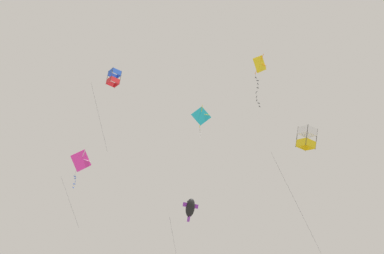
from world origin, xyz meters
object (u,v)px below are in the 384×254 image
Objects in this scene: kite_diamond_low_drifter at (81,161)px; kite_diamond_near_left at (260,65)px; kite_diamond_far_centre at (201,116)px; kite_fish_highest at (190,208)px; kite_box_mid_left at (114,78)px; kite_box_near_right at (307,138)px.

kite_diamond_near_left is (11.23, 8.36, 6.54)m from kite_diamond_low_drifter.
kite_fish_highest is (-2.54, 0.94, -6.93)m from kite_diamond_far_centre.
kite_box_mid_left is at bearing -160.71° from kite_fish_highest.
kite_diamond_far_centre reaches higher than kite_diamond_low_drifter.
kite_diamond_far_centre is at bearing -55.00° from kite_diamond_low_drifter.
kite_box_mid_left reaches higher than kite_box_near_right.
kite_diamond_near_left is at bearing -44.03° from kite_box_mid_left.
kite_diamond_near_left reaches higher than kite_diamond_low_drifter.
kite_box_mid_left is (3.02, 0.38, 6.33)m from kite_diamond_low_drifter.
kite_diamond_near_left is at bearing -72.85° from kite_diamond_low_drifter.
kite_box_mid_left is 11.82m from kite_fish_highest.
kite_box_mid_left is at bearing 149.81° from kite_box_near_right.
kite_diamond_far_centre is 0.31× the size of kite_box_near_right.
kite_box_mid_left reaches higher than kite_diamond_low_drifter.
kite_diamond_low_drifter is 1.19× the size of kite_diamond_near_left.
kite_diamond_low_drifter is 9.13m from kite_fish_highest.
kite_diamond_low_drifter is at bearing 98.96° from kite_box_mid_left.
kite_box_mid_left is 1.18× the size of kite_fish_highest.
kite_diamond_low_drifter is at bearing 142.07° from kite_box_near_right.
kite_diamond_near_left is 12.30m from kite_fish_highest.
kite_box_mid_left reaches higher than kite_diamond_far_centre.
kite_diamond_near_left is (8.21, 7.98, 0.21)m from kite_box_mid_left.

